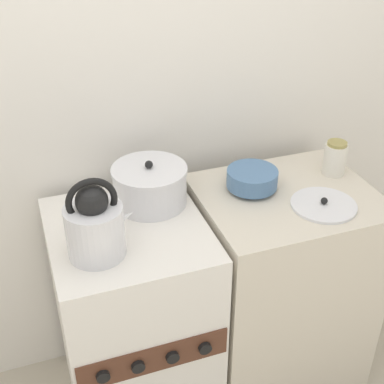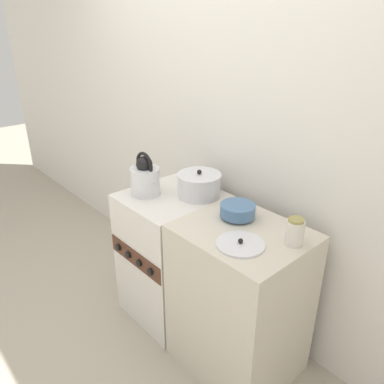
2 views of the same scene
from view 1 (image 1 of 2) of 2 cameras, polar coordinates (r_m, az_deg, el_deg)
wall_back at (r=1.93m, az=-10.23°, el=11.46°), size 7.00×0.06×2.50m
stove at (r=2.08m, az=-6.17°, el=-13.58°), size 0.52×0.59×0.86m
counter at (r=2.22m, az=9.19°, el=-9.92°), size 0.63×0.54×0.88m
kettle at (r=1.64m, az=-10.30°, el=-3.48°), size 0.22×0.18×0.27m
cooking_pot at (r=1.88m, az=-4.52°, el=0.71°), size 0.27×0.27×0.17m
enamel_bowl at (r=1.95m, az=6.43°, el=1.43°), size 0.19×0.19×0.08m
storage_jar at (r=2.10m, az=15.00°, el=3.50°), size 0.09×0.09×0.13m
loose_pot_lid at (r=1.92m, az=13.86°, el=-1.33°), size 0.23×0.23×0.03m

